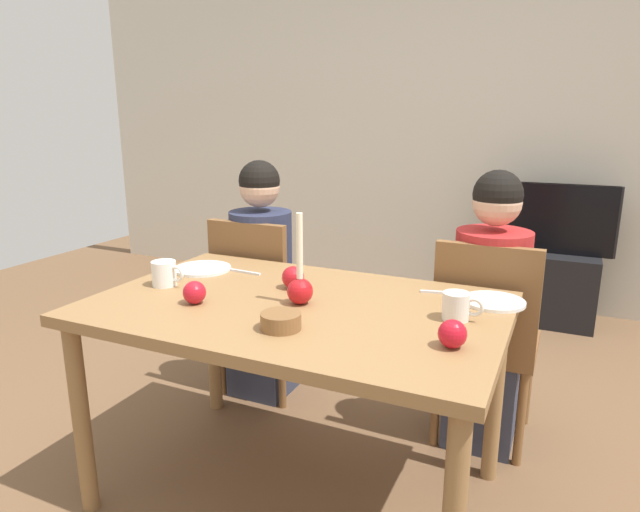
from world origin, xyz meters
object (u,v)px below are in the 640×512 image
Objects in this scene: apple_by_left_plate at (452,334)px; apple_by_right_mug at (194,292)px; dining_table at (296,326)px; apple_near_candle at (293,277)px; person_left_child at (262,284)px; tv at (552,218)px; chair_left at (259,297)px; chair_right at (486,332)px; plate_right at (494,301)px; candle_centerpiece at (300,285)px; tv_stand at (545,286)px; mug_right at (457,306)px; plate_left at (203,269)px; mug_left at (165,273)px; person_right_child at (488,316)px; bowl_walnuts at (281,321)px.

apple_by_left_plate is 1.02× the size of apple_by_right_mug.
apple_near_candle reaches higher than dining_table.
person_left_child reaches higher than tv.
chair_right is (1.08, 0.00, 0.00)m from chair_left.
plate_right is 0.44m from apple_by_left_plate.
plate_right is (0.60, 0.28, -0.06)m from candle_centerpiece.
tv is at bearing 84.55° from chair_right.
dining_table is at bearing -107.47° from tv_stand.
dining_table is 0.69m from plate_right.
candle_centerpiece is 0.52m from mug_right.
candle_centerpiece is 1.35× the size of plate_left.
person_right_child is at bearing 31.25° from mug_left.
chair_right is at bearing -95.46° from tv_stand.
person_right_child is 0.84m from apple_near_candle.
plate_right is (0.06, -0.33, 0.24)m from chair_right.
plate_right is at bearing 82.79° from apple_by_left_plate.
plate_right reaches higher than dining_table.
chair_right is at bearing 48.12° from candle_centerpiece.
plate_right is at bearing -92.97° from tv.
plate_left is at bearing -176.28° from plate_right.
apple_by_right_mug is at bearing -154.57° from dining_table.
person_right_child is 1.83× the size of tv_stand.
person_left_child is 0.87m from candle_centerpiece.
mug_left is at bearing 173.67° from apple_by_left_plate.
mug_right is at bearing 5.33° from mug_left.
apple_by_right_mug is (-0.31, -0.15, 0.12)m from dining_table.
plate_left is 2.78× the size of apple_near_candle.
bowl_walnuts is (-0.50, -0.87, 0.21)m from person_right_child.
apple_by_left_plate is (1.10, -0.36, 0.03)m from plate_left.
person_left_child is at bearing -126.73° from tv_stand.
plate_left is at bearing 172.86° from mug_right.
apple_by_left_plate is (-0.16, -2.45, 0.08)m from tv.
tv_stand is at bearing 69.44° from apple_near_candle.
tv_stand is 2.47m from candle_centerpiece.
dining_table is 2.41m from tv.
person_right_child is 0.41m from plate_right.
chair_left is 1.41× the size of tv_stand.
person_right_child is 0.61m from mug_right.
mug_right is at bearing 14.61° from apple_by_right_mug.
plate_right is at bearing 67.81° from mug_right.
dining_table is 11.29× the size of bowl_walnuts.
plate_left is 0.42m from apple_by_right_mug.
mug_left reaches higher than bowl_walnuts.
candle_centerpiece is at bearing -154.87° from plate_right.
apple_by_left_plate is at bearing -89.85° from person_right_child.
mug_right is at bearing -6.70° from apple_near_candle.
person_left_child is 3.72× the size of candle_centerpiece.
apple_near_candle is at bearing 20.82° from mug_left.
person_left_child and person_right_child have the same top height.
person_left_child reaches higher than mug_right.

